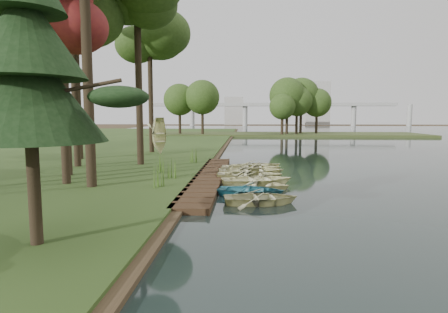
# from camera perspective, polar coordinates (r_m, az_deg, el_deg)

# --- Properties ---
(ground) EXTENTS (300.00, 300.00, 0.00)m
(ground) POSITION_cam_1_polar(r_m,az_deg,el_deg) (21.50, 2.02, -3.60)
(ground) COLOR #3D2F1D
(boardwalk) EXTENTS (1.60, 16.00, 0.30)m
(boardwalk) POSITION_cam_1_polar(r_m,az_deg,el_deg) (21.57, -2.24, -3.16)
(boardwalk) COLOR #352314
(boardwalk) RESTS_ON ground
(peninsula) EXTENTS (50.00, 14.00, 0.45)m
(peninsula) POSITION_cam_1_polar(r_m,az_deg,el_deg) (71.66, 9.43, 3.34)
(peninsula) COLOR #38441E
(peninsula) RESTS_ON ground
(far_trees) EXTENTS (45.60, 5.60, 8.80)m
(far_trees) POSITION_cam_1_polar(r_m,az_deg,el_deg) (71.36, 6.83, 8.35)
(far_trees) COLOR black
(far_trees) RESTS_ON peninsula
(bridge) EXTENTS (95.90, 4.00, 8.60)m
(bridge) POSITION_cam_1_polar(r_m,az_deg,el_deg) (141.71, 8.26, 7.48)
(bridge) COLOR #A5A5A0
(bridge) RESTS_ON ground
(building_a) EXTENTS (10.00, 8.00, 18.00)m
(building_a) POSITION_cam_1_polar(r_m,az_deg,el_deg) (163.94, 13.91, 7.85)
(building_a) COLOR #A5A5A0
(building_a) RESTS_ON ground
(building_b) EXTENTS (8.00, 8.00, 12.00)m
(building_b) POSITION_cam_1_polar(r_m,az_deg,el_deg) (166.29, 1.53, 6.96)
(building_b) COLOR #A5A5A0
(building_b) RESTS_ON ground
(rowboat_0) EXTENTS (3.34, 2.58, 0.64)m
(rowboat_0) POSITION_cam_1_polar(r_m,az_deg,el_deg) (15.51, 5.64, -6.05)
(rowboat_0) COLOR beige
(rowboat_0) RESTS_ON water
(rowboat_1) EXTENTS (3.28, 2.55, 0.62)m
(rowboat_1) POSITION_cam_1_polar(r_m,az_deg,el_deg) (17.05, 4.11, -4.95)
(rowboat_1) COLOR teal
(rowboat_1) RESTS_ON water
(rowboat_2) EXTENTS (3.58, 2.98, 0.64)m
(rowboat_2) POSITION_cam_1_polar(r_m,az_deg,el_deg) (18.41, 5.20, -4.10)
(rowboat_2) COLOR beige
(rowboat_2) RESTS_ON water
(rowboat_3) EXTENTS (4.22, 3.45, 0.76)m
(rowboat_3) POSITION_cam_1_polar(r_m,az_deg,el_deg) (19.43, 5.10, -3.37)
(rowboat_3) COLOR beige
(rowboat_3) RESTS_ON water
(rowboat_4) EXTENTS (3.76, 2.72, 0.77)m
(rowboat_4) POSITION_cam_1_polar(r_m,az_deg,el_deg) (21.01, 3.95, -2.64)
(rowboat_4) COLOR beige
(rowboat_4) RESTS_ON water
(rowboat_5) EXTENTS (4.19, 3.19, 0.81)m
(rowboat_5) POSITION_cam_1_polar(r_m,az_deg,el_deg) (22.44, 4.14, -2.02)
(rowboat_5) COLOR beige
(rowboat_5) RESTS_ON water
(rowboat_6) EXTENTS (3.82, 2.76, 0.78)m
(rowboat_6) POSITION_cam_1_polar(r_m,az_deg,el_deg) (23.86, 4.12, -1.56)
(rowboat_6) COLOR beige
(rowboat_6) RESTS_ON water
(rowboat_7) EXTENTS (4.07, 3.46, 0.72)m
(rowboat_7) POSITION_cam_1_polar(r_m,az_deg,el_deg) (25.24, 5.00, -1.23)
(rowboat_7) COLOR beige
(rowboat_7) RESTS_ON water
(stored_rowboat) EXTENTS (3.97, 3.72, 0.67)m
(stored_rowboat) POSITION_cam_1_polar(r_m,az_deg,el_deg) (33.42, -9.77, 0.90)
(stored_rowboat) COLOR beige
(stored_rowboat) RESTS_ON bank
(tree_2) EXTENTS (3.88, 3.88, 9.99)m
(tree_2) POSITION_cam_1_polar(r_m,az_deg,el_deg) (20.62, -23.84, 19.34)
(tree_2) COLOR black
(tree_2) RESTS_ON bank
(tree_3) EXTENTS (4.63, 4.63, 12.38)m
(tree_3) POSITION_cam_1_polar(r_m,az_deg,el_deg) (27.67, -22.24, 20.25)
(tree_3) COLOR black
(tree_3) RESTS_ON bank
(tree_4) EXTENTS (4.18, 4.18, 12.65)m
(tree_4) POSITION_cam_1_polar(r_m,az_deg,el_deg) (27.57, -13.13, 21.43)
(tree_4) COLOR black
(tree_4) RESTS_ON bank
(tree_6) EXTENTS (4.67, 4.67, 11.90)m
(tree_6) POSITION_cam_1_polar(r_m,az_deg,el_deg) (36.13, -11.26, 16.35)
(tree_6) COLOR black
(tree_6) RESTS_ON bank
(pine_tree) EXTENTS (3.80, 3.80, 7.78)m
(pine_tree) POSITION_cam_1_polar(r_m,az_deg,el_deg) (10.82, -27.81, 12.80)
(pine_tree) COLOR black
(pine_tree) RESTS_ON bank
(reeds_0) EXTENTS (0.60, 0.60, 1.11)m
(reeds_0) POSITION_cam_1_polar(r_m,az_deg,el_deg) (17.92, -9.92, -2.87)
(reeds_0) COLOR #3F661E
(reeds_0) RESTS_ON bank
(reeds_1) EXTENTS (0.60, 0.60, 1.07)m
(reeds_1) POSITION_cam_1_polar(r_m,az_deg,el_deg) (20.36, -7.89, -1.83)
(reeds_1) COLOR #3F661E
(reeds_1) RESTS_ON bank
(reeds_2) EXTENTS (0.60, 0.60, 1.04)m
(reeds_2) POSITION_cam_1_polar(r_m,az_deg,el_deg) (22.82, -9.66, -1.03)
(reeds_2) COLOR #3F661E
(reeds_2) RESTS_ON bank
(reeds_3) EXTENTS (0.60, 0.60, 1.04)m
(reeds_3) POSITION_cam_1_polar(r_m,az_deg,el_deg) (27.31, -4.76, 0.20)
(reeds_3) COLOR #3F661E
(reeds_3) RESTS_ON bank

